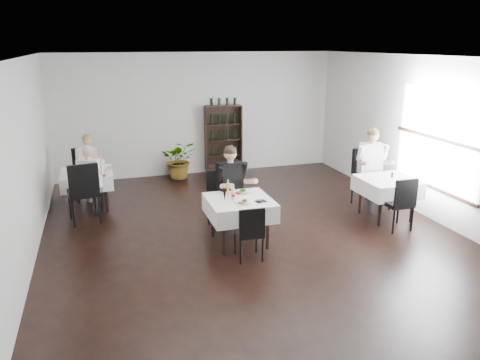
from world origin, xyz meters
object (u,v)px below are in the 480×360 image
object	(u,v)px
main_table	(239,208)
potted_tree	(180,159)
wine_shelf	(223,140)
diner_main	(233,183)

from	to	relation	value
main_table	potted_tree	size ratio (longest dim) A/B	1.09
wine_shelf	diner_main	xyz separation A→B (m)	(-0.87, -3.81, 0.05)
wine_shelf	main_table	distance (m)	4.41
wine_shelf	potted_tree	size ratio (longest dim) A/B	1.86
main_table	diner_main	bearing A→B (deg)	86.06
potted_tree	diner_main	distance (m)	3.66
diner_main	main_table	bearing A→B (deg)	-93.94
main_table	potted_tree	bearing A→B (deg)	93.57
wine_shelf	potted_tree	bearing A→B (deg)	-171.06
wine_shelf	main_table	bearing A→B (deg)	-101.78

